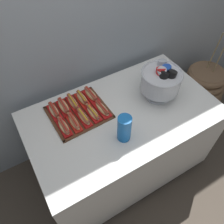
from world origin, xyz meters
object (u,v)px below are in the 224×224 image
hot_dog_5 (54,111)px  hot_dog_9 (91,95)px  buffet_table (121,140)px  hot_dog_2 (84,117)px  hot_dog_8 (82,99)px  hot_dog_1 (74,122)px  floor_vase (201,90)px  hot_dog_7 (73,103)px  cup_stack (124,128)px  serving_tray (79,113)px  hot_dog_0 (64,127)px  hot_dog_4 (102,109)px  hot_dog_6 (64,107)px  hot_dog_3 (93,113)px  punch_bowl (161,80)px

hot_dog_5 → hot_dog_9: size_ratio=1.01×
buffet_table → hot_dog_2: 0.48m
buffet_table → hot_dog_8: bearing=129.0°
buffet_table → hot_dog_1: bearing=167.1°
hot_dog_5 → hot_dog_8: 0.23m
floor_vase → hot_dog_7: bearing=177.9°
hot_dog_1 → hot_dog_2: bearing=1.9°
hot_dog_9 → cup_stack: cup_stack is taller
hot_dog_9 → serving_tray: bearing=-149.3°
hot_dog_1 → cup_stack: bearing=-46.9°
buffet_table → hot_dog_0: hot_dog_0 is taller
serving_tray → hot_dog_1: (-0.07, -0.08, 0.03)m
hot_dog_4 → hot_dog_8: (-0.08, 0.16, 0.00)m
buffet_table → serving_tray: size_ratio=3.36×
buffet_table → hot_dog_6: 0.58m
floor_vase → hot_dog_8: bearing=177.7°
hot_dog_3 → hot_dog_7: size_ratio=0.93×
buffet_table → floor_vase: floor_vase is taller
hot_dog_5 → cup_stack: size_ratio=0.82×
hot_dog_2 → hot_dog_0: bearing=-178.1°
serving_tray → hot_dog_3: size_ratio=2.55×
hot_dog_5 → hot_dog_2: bearing=-45.8°
floor_vase → hot_dog_0: bearing=-175.8°
hot_dog_9 → cup_stack: (0.02, -0.43, 0.07)m
hot_dog_3 → hot_dog_6: size_ratio=0.95×
buffet_table → hot_dog_3: bearing=156.8°
floor_vase → hot_dog_4: bearing=-175.2°
floor_vase → hot_dog_2: (-1.44, -0.11, 0.55)m
hot_dog_3 → hot_dog_6: hot_dog_6 is taller
serving_tray → hot_dog_7: (-0.00, 0.08, 0.03)m
hot_dog_6 → hot_dog_7: (0.07, 0.00, -0.00)m
hot_dog_7 → hot_dog_9: hot_dog_9 is taller
hot_dog_4 → hot_dog_2: bearing=-178.1°
hot_dog_9 → hot_dog_8: bearing=-178.1°
hot_dog_6 → hot_dog_9: size_ratio=1.05×
buffet_table → hot_dog_7: size_ratio=7.91×
serving_tray → hot_dog_3: 0.12m
serving_tray → hot_dog_4: hot_dog_4 is taller
cup_stack → floor_vase: bearing=16.3°
floor_vase → hot_dog_0: floor_vase is taller
hot_dog_2 → hot_dog_3: bearing=1.9°
hot_dog_6 → hot_dog_8: bearing=1.9°
hot_dog_5 → hot_dog_0: bearing=-88.1°
hot_dog_7 → cup_stack: size_ratio=0.88×
buffet_table → cup_stack: bearing=-120.5°
serving_tray → hot_dog_4: 0.17m
serving_tray → punch_bowl: (0.60, -0.15, 0.15)m
buffet_table → serving_tray: (-0.27, 0.16, 0.36)m
hot_dog_5 → cup_stack: cup_stack is taller
hot_dog_6 → hot_dog_9: hot_dog_6 is taller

